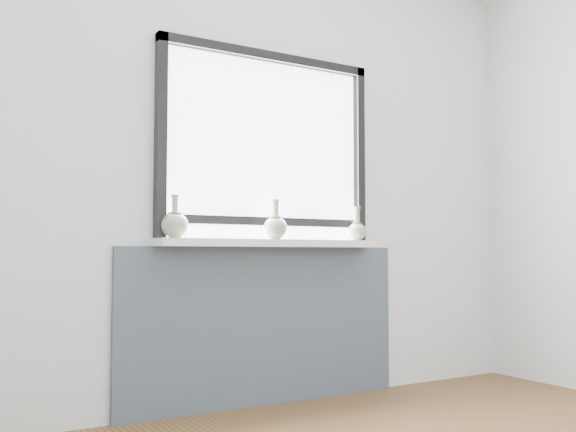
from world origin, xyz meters
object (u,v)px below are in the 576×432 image
vase_b (275,226)px  vase_c (357,230)px  windowsill (273,243)px  vase_a (175,224)px

vase_b → vase_c: size_ratio=1.10×
windowsill → vase_b: vase_b is taller
vase_a → vase_c: bearing=-1.1°
vase_a → vase_c: vase_a is taller
vase_a → vase_b: size_ratio=1.00×
vase_b → vase_c: vase_b is taller
vase_b → vase_c: (0.55, 0.00, -0.01)m
vase_a → windowsill: bearing=-1.0°
windowsill → vase_b: bearing=-69.5°
windowsill → vase_c: vase_c is taller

